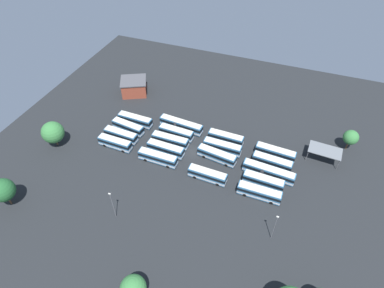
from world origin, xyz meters
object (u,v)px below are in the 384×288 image
tree_northwest (133,288)px  lamp_post_by_building (274,227)px  bus_row2_slot0 (207,175)px  bus_row2_slot4 (226,138)px  bus_row1_slot4 (181,125)px  tree_northeast (3,190)px  bus_row3_slot0 (259,193)px  lamp_post_far_corner (113,205)px  bus_row3_slot2 (268,172)px  bus_row1_slot1 (166,149)px  bus_row0_slot3 (135,120)px  bus_row2_slot2 (217,155)px  tree_west_edge (351,137)px  bus_row1_slot3 (176,133)px  bus_row3_slot1 (263,181)px  bus_row0_slot2 (128,127)px  bus_row2_slot3 (222,147)px  tree_east_edge (53,132)px  maintenance_shelter (325,151)px  bus_row1_slot2 (170,140)px  bus_row0_slot1 (121,135)px  depot_building (134,87)px  bus_row3_slot4 (275,153)px  bus_row3_slot3 (272,162)px  bus_row1_slot0 (158,158)px

tree_northwest → lamp_post_by_building: bearing=45.3°
bus_row2_slot0 → bus_row2_slot4: 16.45m
bus_row1_slot4 → tree_northeast: bearing=-125.2°
bus_row3_slot0 → lamp_post_far_corner: size_ratio=1.21×
bus_row3_slot2 → lamp_post_far_corner: 43.23m
bus_row1_slot1 → bus_row2_slot4: same height
bus_row0_slot3 → bus_row2_slot2: bearing=-11.4°
bus_row3_slot0 → lamp_post_by_building: (5.37, -11.00, 3.24)m
tree_west_edge → tree_northwest: (-39.85, -62.78, 0.87)m
bus_row1_slot3 → tree_west_edge: tree_west_edge is taller
bus_row1_slot1 → bus_row3_slot1: (30.22, -2.03, -0.00)m
bus_row0_slot2 → bus_row3_slot1: same height
bus_row2_slot4 → bus_row2_slot0: bearing=-91.8°
bus_row1_slot3 → bus_row2_slot4: same height
bus_row2_slot2 → bus_row2_slot3: bearing=82.9°
bus_row0_slot2 → bus_row3_slot0: same height
bus_row3_slot1 → tree_east_edge: (-63.61, -6.64, 3.42)m
bus_row1_slot1 → tree_northeast: 44.05m
bus_row1_slot1 → bus_row1_slot4: 12.03m
bus_row0_slot3 → bus_row3_slot2: bearing=-8.8°
bus_row1_slot3 → bus_row3_slot0: 33.03m
tree_northwest → bus_row3_slot1: bearing=64.7°
maintenance_shelter → tree_west_edge: tree_west_edge is taller
bus_row3_slot0 → tree_northwest: 39.65m
bus_row1_slot2 → lamp_post_far_corner: 29.51m
bus_row1_slot4 → bus_row2_slot3: size_ratio=1.27×
bus_row0_slot1 → bus_row0_slot2: bearing=87.5°
bus_row1_slot4 → bus_row0_slot3: bearing=-168.6°
bus_row3_slot2 → tree_northeast: tree_northeast is taller
bus_row0_slot1 → bus_row0_slot3: same height
bus_row3_slot2 → depot_building: depot_building is taller
bus_row1_slot4 → bus_row2_slot2: size_ratio=1.23×
bus_row0_slot3 → bus_row3_slot4: bearing=1.4°
bus_row2_slot3 → bus_row3_slot3: size_ratio=1.01×
bus_row0_slot1 → depot_building: depot_building is taller
bus_row2_slot0 → bus_row0_slot3: bearing=154.7°
bus_row3_slot0 → tree_west_edge: size_ratio=1.67×
bus_row1_slot1 → bus_row2_slot4: size_ratio=1.04×
bus_row0_slot1 → tree_northeast: (-14.80, -32.16, 3.89)m
bus_row2_slot0 → bus_row3_slot1: 15.40m
bus_row3_slot2 → tree_east_edge: bearing=-170.7°
bus_row0_slot2 → lamp_post_far_corner: bearing=-66.7°
bus_row1_slot3 → bus_row2_slot4: size_ratio=1.02×
bus_row3_slot2 → bus_row3_slot3: 4.07m
bus_row0_slot3 → bus_row2_slot3: (30.96, -2.09, -0.00)m
bus_row1_slot0 → bus_row2_slot3: bearing=33.8°
bus_row1_slot3 → tree_west_edge: 53.21m
bus_row1_slot4 → bus_row3_slot2: 32.37m
bus_row1_slot0 → tree_east_edge: size_ratio=1.39×
bus_row2_slot3 → bus_row3_slot1: same height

